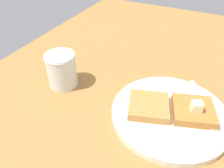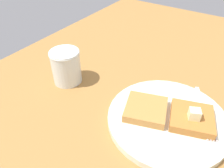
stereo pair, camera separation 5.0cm
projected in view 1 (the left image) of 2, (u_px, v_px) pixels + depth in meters
The scene contains 7 objects.
table_surface at pixel (203, 97), 54.71cm from camera, with size 115.43×115.43×2.36cm, color #9D6D37.
plate at pixel (169, 113), 47.37cm from camera, with size 25.16×25.16×1.56cm.
toast_slice_left at pixel (193, 111), 45.87cm from camera, with size 8.45×8.32×1.80cm, color #B36E2F.
toast_slice_middle at pixel (149, 106), 46.95cm from camera, with size 8.45×8.32×1.80cm, color #B97B3B.
butter_pat_primary at pixel (197, 106), 44.03cm from camera, with size 2.13×1.92×2.13cm, color beige.
fork at pixel (204, 106), 48.01cm from camera, with size 8.44×14.95×0.36cm.
syrup_jar at pixel (62, 71), 54.55cm from camera, with size 7.56×7.56×8.76cm.
Camera 1 is at (2.43, 46.89, 37.60)cm, focal length 35.00 mm.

